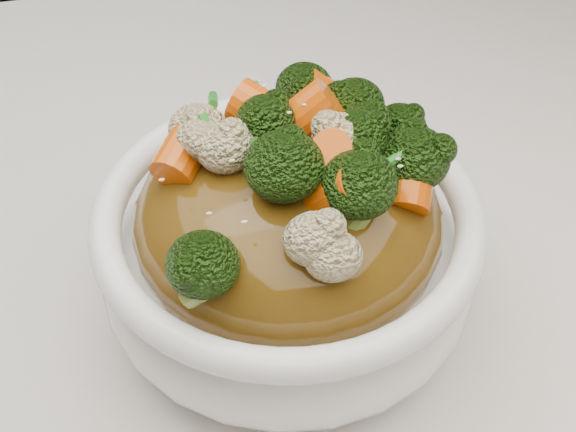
{
  "coord_description": "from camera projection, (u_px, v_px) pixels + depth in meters",
  "views": [
    {
      "loc": [
        -0.06,
        -0.3,
        1.12
      ],
      "look_at": [
        0.0,
        -0.0,
        0.82
      ],
      "focal_mm": 50.0,
      "sensor_mm": 36.0,
      "label": 1
    }
  ],
  "objects": [
    {
      "name": "carrots",
      "position": [
        288.0,
        132.0,
        0.38
      ],
      "size": [
        0.21,
        0.21,
        0.05
      ],
      "primitive_type": null,
      "rotation": [
        0.0,
        0.0,
        0.3
      ],
      "color": "#D75307",
      "rests_on": "sauce_base"
    },
    {
      "name": "bowl",
      "position": [
        288.0,
        256.0,
        0.45
      ],
      "size": [
        0.26,
        0.26,
        0.08
      ],
      "primitive_type": null,
      "rotation": [
        0.0,
        0.0,
        0.3
      ],
      "color": "white",
      "rests_on": "tablecloth"
    },
    {
      "name": "sauce_base",
      "position": [
        288.0,
        220.0,
        0.43
      ],
      "size": [
        0.21,
        0.21,
        0.09
      ],
      "primitive_type": "ellipsoid",
      "rotation": [
        0.0,
        0.0,
        0.3
      ],
      "color": "#54380E",
      "rests_on": "bowl"
    },
    {
      "name": "cauliflower",
      "position": [
        288.0,
        137.0,
        0.39
      ],
      "size": [
        0.21,
        0.21,
        0.03
      ],
      "primitive_type": null,
      "rotation": [
        0.0,
        0.0,
        0.3
      ],
      "color": "beige",
      "rests_on": "sauce_base"
    },
    {
      "name": "broccoli",
      "position": [
        288.0,
        134.0,
        0.39
      ],
      "size": [
        0.21,
        0.21,
        0.04
      ],
      "primitive_type": null,
      "rotation": [
        0.0,
        0.0,
        0.3
      ],
      "color": "black",
      "rests_on": "sauce_base"
    },
    {
      "name": "sesame_seeds",
      "position": [
        288.0,
        130.0,
        0.38
      ],
      "size": [
        0.19,
        0.19,
        0.01
      ],
      "primitive_type": null,
      "rotation": [
        0.0,
        0.0,
        0.3
      ],
      "color": "beige",
      "rests_on": "sauce_base"
    },
    {
      "name": "tablecloth",
      "position": [
        280.0,
        319.0,
        0.49
      ],
      "size": [
        1.2,
        0.8,
        0.04
      ],
      "primitive_type": "cube",
      "color": "silver",
      "rests_on": "dining_table"
    },
    {
      "name": "scallions",
      "position": [
        288.0,
        130.0,
        0.38
      ],
      "size": [
        0.16,
        0.16,
        0.02
      ],
      "primitive_type": null,
      "rotation": [
        0.0,
        0.0,
        0.3
      ],
      "color": "#1E751B",
      "rests_on": "sauce_base"
    }
  ]
}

